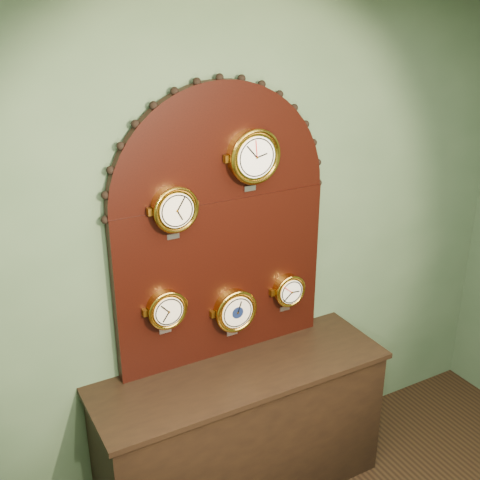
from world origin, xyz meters
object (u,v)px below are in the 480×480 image
arabic_clock (254,156)px  hygrometer (166,309)px  shop_counter (242,434)px  display_board (221,219)px  tide_clock (289,290)px  roman_clock (175,209)px  barometer (235,310)px

arabic_clock → hygrometer: arabic_clock is taller
shop_counter → arabic_clock: bearing=45.4°
arabic_clock → hygrometer: 0.89m
arabic_clock → display_board: bearing=155.6°
shop_counter → tide_clock: bearing=21.7°
display_board → shop_counter: bearing=-90.0°
roman_clock → hygrometer: 0.53m
display_board → roman_clock: size_ratio=5.39×
display_board → roman_clock: display_board is taller
arabic_clock → barometer: arabic_clock is taller
tide_clock → barometer: bearing=-179.7°
hygrometer → barometer: (0.39, -0.00, -0.11)m
barometer → tide_clock: bearing=0.3°
roman_clock → hygrometer: bearing=179.5°
display_board → tide_clock: 0.62m
display_board → hygrometer: 0.54m
arabic_clock → hygrometer: (-0.50, 0.00, -0.73)m
roman_clock → arabic_clock: 0.48m
arabic_clock → roman_clock: bearing=179.8°
shop_counter → display_board: 1.25m
hygrometer → display_board: bearing=10.6°
roman_clock → barometer: size_ratio=0.95×
arabic_clock → barometer: (-0.11, 0.00, -0.84)m
display_board → roman_clock: 0.32m
shop_counter → barometer: bearing=75.0°
roman_clock → display_board: bearing=13.2°
tide_clock → shop_counter: bearing=-158.3°
shop_counter → tide_clock: (0.39, 0.15, 0.75)m
barometer → shop_counter: bearing=-105.0°
arabic_clock → barometer: bearing=179.6°
shop_counter → arabic_clock: 1.57m
display_board → arabic_clock: size_ratio=4.59×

